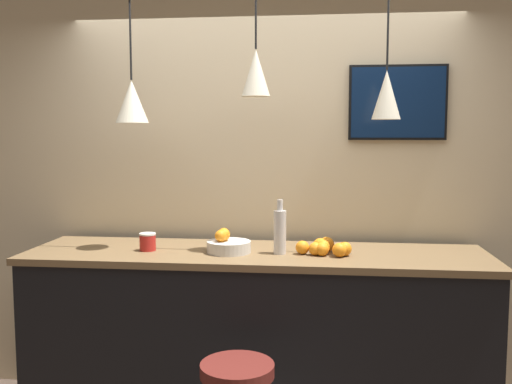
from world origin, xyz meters
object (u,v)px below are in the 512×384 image
at_px(fruit_bowl, 228,244).
at_px(juice_bottle, 280,231).
at_px(spread_jar, 148,242).
at_px(mounted_tv, 398,103).

distance_m(fruit_bowl, juice_bottle, 0.32).
relative_size(spread_jar, mounted_tv, 0.17).
relative_size(fruit_bowl, spread_jar, 2.46).
bearing_deg(fruit_bowl, mounted_tv, 24.54).
bearing_deg(juice_bottle, spread_jar, 180.00).
bearing_deg(mounted_tv, spread_jar, -162.76).
height_order(fruit_bowl, juice_bottle, juice_bottle).
xyz_separation_m(juice_bottle, spread_jar, (-0.78, 0.00, -0.08)).
bearing_deg(fruit_bowl, spread_jar, -179.86).
xyz_separation_m(juice_bottle, mounted_tv, (0.70, 0.46, 0.75)).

